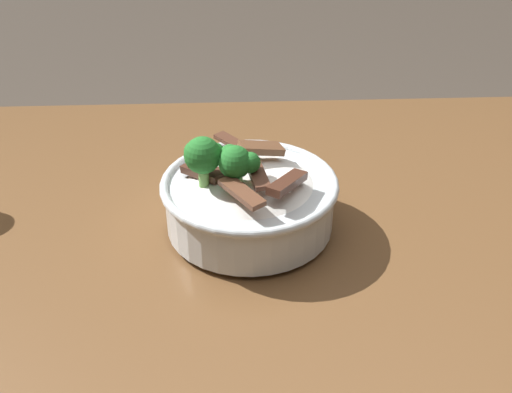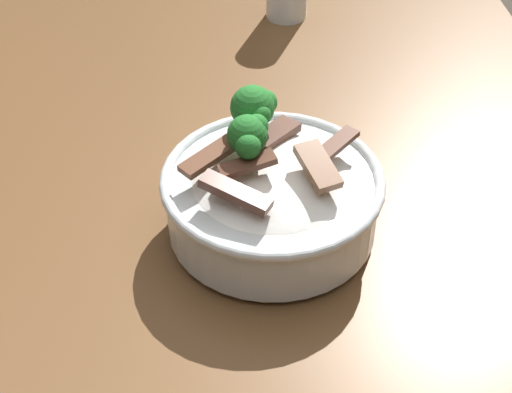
{
  "view_description": "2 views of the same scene",
  "coord_description": "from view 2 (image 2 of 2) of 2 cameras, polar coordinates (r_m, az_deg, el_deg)",
  "views": [
    {
      "loc": [
        -0.02,
        -0.68,
        1.26
      ],
      "look_at": [
        0.01,
        0.03,
        0.8
      ],
      "focal_mm": 42.17,
      "sensor_mm": 36.0,
      "label": 1
    },
    {
      "loc": [
        0.65,
        -0.09,
        1.39
      ],
      "look_at": [
        0.01,
        -0.02,
        0.83
      ],
      "focal_mm": 57.04,
      "sensor_mm": 36.0,
      "label": 2
    }
  ],
  "objects": [
    {
      "name": "dining_table",
      "position": [
        0.98,
        1.02,
        -6.92
      ],
      "size": [
        1.52,
        0.86,
        0.77
      ],
      "color": "brown",
      "rests_on": "ground"
    },
    {
      "name": "rice_bowl",
      "position": [
        0.87,
        1.0,
        0.35
      ],
      "size": [
        0.24,
        0.24,
        0.15
      ],
      "color": "silver",
      "rests_on": "dining_table"
    }
  ]
}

